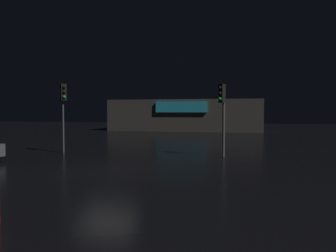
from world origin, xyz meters
TOP-DOWN VIEW (x-y plane):
  - ground_plane at (0.00, 0.00)m, footprint 120.00×120.00m
  - store_building at (-2.32, 32.23)m, footprint 20.16×8.16m
  - traffic_signal_main at (4.59, 5.69)m, footprint 0.41×0.43m
  - traffic_signal_opposite at (-5.19, 5.20)m, footprint 0.42×0.42m

SIDE VIEW (x-z plane):
  - ground_plane at x=0.00m, z-range 0.00..0.00m
  - store_building at x=-2.32m, z-range 0.00..4.14m
  - traffic_signal_main at x=4.59m, z-range 0.87..5.02m
  - traffic_signal_opposite at x=-5.19m, z-range 1.14..5.45m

